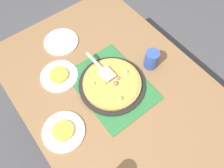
{
  "coord_description": "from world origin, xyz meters",
  "views": [
    {
      "loc": [
        0.47,
        -0.36,
        1.84
      ],
      "look_at": [
        0.0,
        0.0,
        0.77
      ],
      "focal_mm": 34.61,
      "sensor_mm": 36.0,
      "label": 1
    }
  ],
  "objects_px": {
    "served_slice_left": "(59,75)",
    "plate_far_right": "(64,131)",
    "pizza_pan": "(112,85)",
    "pizza_server": "(101,68)",
    "plate_near_left": "(59,76)",
    "cup_near": "(151,59)",
    "pizza": "(112,83)",
    "served_slice_right": "(63,131)",
    "plate_side": "(61,42)"
  },
  "relations": [
    {
      "from": "pizza",
      "to": "pizza_server",
      "type": "bearing_deg",
      "value": -178.08
    },
    {
      "from": "plate_near_left",
      "to": "served_slice_left",
      "type": "xyz_separation_m",
      "value": [
        0.0,
        0.0,
        0.01
      ]
    },
    {
      "from": "pizza",
      "to": "served_slice_right",
      "type": "height_order",
      "value": "pizza"
    },
    {
      "from": "served_slice_left",
      "to": "pizza_server",
      "type": "relative_size",
      "value": 0.48
    },
    {
      "from": "plate_near_left",
      "to": "pizza_server",
      "type": "relative_size",
      "value": 0.95
    },
    {
      "from": "pizza",
      "to": "plate_side",
      "type": "distance_m",
      "value": 0.46
    },
    {
      "from": "pizza_pan",
      "to": "pizza_server",
      "type": "xyz_separation_m",
      "value": [
        -0.1,
        -0.0,
        0.06
      ]
    },
    {
      "from": "plate_near_left",
      "to": "pizza_server",
      "type": "height_order",
      "value": "pizza_server"
    },
    {
      "from": "pizza",
      "to": "pizza_server",
      "type": "relative_size",
      "value": 1.43
    },
    {
      "from": "pizza_pan",
      "to": "plate_far_right",
      "type": "xyz_separation_m",
      "value": [
        0.06,
        -0.36,
        -0.01
      ]
    },
    {
      "from": "plate_far_right",
      "to": "served_slice_right",
      "type": "bearing_deg",
      "value": 0.0
    },
    {
      "from": "plate_near_left",
      "to": "served_slice_left",
      "type": "bearing_deg",
      "value": 0.0
    },
    {
      "from": "plate_side",
      "to": "served_slice_left",
      "type": "bearing_deg",
      "value": -33.68
    },
    {
      "from": "plate_side",
      "to": "served_slice_right",
      "type": "distance_m",
      "value": 0.6
    },
    {
      "from": "served_slice_left",
      "to": "cup_near",
      "type": "xyz_separation_m",
      "value": [
        0.27,
        0.47,
        0.04
      ]
    },
    {
      "from": "pizza_server",
      "to": "pizza_pan",
      "type": "bearing_deg",
      "value": 1.79
    },
    {
      "from": "pizza",
      "to": "served_slice_right",
      "type": "distance_m",
      "value": 0.37
    },
    {
      "from": "plate_far_right",
      "to": "cup_near",
      "type": "relative_size",
      "value": 1.83
    },
    {
      "from": "pizza",
      "to": "served_slice_left",
      "type": "relative_size",
      "value": 3.0
    },
    {
      "from": "served_slice_left",
      "to": "cup_near",
      "type": "distance_m",
      "value": 0.55
    },
    {
      "from": "served_slice_right",
      "to": "plate_near_left",
      "type": "bearing_deg",
      "value": 152.68
    },
    {
      "from": "pizza_pan",
      "to": "pizza_server",
      "type": "relative_size",
      "value": 1.64
    },
    {
      "from": "plate_side",
      "to": "served_slice_right",
      "type": "height_order",
      "value": "served_slice_right"
    },
    {
      "from": "plate_near_left",
      "to": "served_slice_right",
      "type": "xyz_separation_m",
      "value": [
        0.3,
        -0.16,
        0.01
      ]
    },
    {
      "from": "pizza_server",
      "to": "served_slice_left",
      "type": "bearing_deg",
      "value": -124.83
    },
    {
      "from": "pizza",
      "to": "plate_far_right",
      "type": "height_order",
      "value": "pizza"
    },
    {
      "from": "pizza_pan",
      "to": "served_slice_left",
      "type": "distance_m",
      "value": 0.32
    },
    {
      "from": "pizza",
      "to": "plate_near_left",
      "type": "relative_size",
      "value": 1.5
    },
    {
      "from": "plate_side",
      "to": "pizza_server",
      "type": "relative_size",
      "value": 0.95
    },
    {
      "from": "plate_far_right",
      "to": "plate_side",
      "type": "relative_size",
      "value": 1.0
    },
    {
      "from": "pizza",
      "to": "pizza_server",
      "type": "height_order",
      "value": "pizza_server"
    },
    {
      "from": "pizza",
      "to": "cup_near",
      "type": "relative_size",
      "value": 2.75
    },
    {
      "from": "plate_near_left",
      "to": "served_slice_left",
      "type": "height_order",
      "value": "served_slice_left"
    },
    {
      "from": "plate_far_right",
      "to": "cup_near",
      "type": "bearing_deg",
      "value": 92.97
    },
    {
      "from": "plate_near_left",
      "to": "pizza_server",
      "type": "bearing_deg",
      "value": 55.17
    },
    {
      "from": "pizza_pan",
      "to": "served_slice_right",
      "type": "bearing_deg",
      "value": -80.38
    },
    {
      "from": "plate_far_right",
      "to": "served_slice_left",
      "type": "height_order",
      "value": "served_slice_left"
    },
    {
      "from": "pizza_pan",
      "to": "pizza",
      "type": "distance_m",
      "value": 0.02
    },
    {
      "from": "served_slice_left",
      "to": "cup_near",
      "type": "relative_size",
      "value": 0.92
    },
    {
      "from": "served_slice_left",
      "to": "served_slice_right",
      "type": "xyz_separation_m",
      "value": [
        0.3,
        -0.16,
        0.0
      ]
    },
    {
      "from": "plate_near_left",
      "to": "served_slice_right",
      "type": "relative_size",
      "value": 2.0
    },
    {
      "from": "plate_far_right",
      "to": "pizza_server",
      "type": "distance_m",
      "value": 0.4
    },
    {
      "from": "plate_far_right",
      "to": "pizza_server",
      "type": "xyz_separation_m",
      "value": [
        -0.16,
        0.36,
        0.06
      ]
    },
    {
      "from": "pizza",
      "to": "pizza_server",
      "type": "distance_m",
      "value": 0.1
    },
    {
      "from": "plate_far_right",
      "to": "pizza",
      "type": "bearing_deg",
      "value": 99.51
    },
    {
      "from": "plate_far_right",
      "to": "served_slice_left",
      "type": "relative_size",
      "value": 2.0
    },
    {
      "from": "served_slice_left",
      "to": "plate_far_right",
      "type": "bearing_deg",
      "value": -27.32
    },
    {
      "from": "plate_side",
      "to": "cup_near",
      "type": "height_order",
      "value": "cup_near"
    },
    {
      "from": "plate_far_right",
      "to": "served_slice_right",
      "type": "xyz_separation_m",
      "value": [
        0.0,
        0.0,
        0.01
      ]
    },
    {
      "from": "plate_far_right",
      "to": "served_slice_left",
      "type": "xyz_separation_m",
      "value": [
        -0.3,
        0.16,
        0.01
      ]
    }
  ]
}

